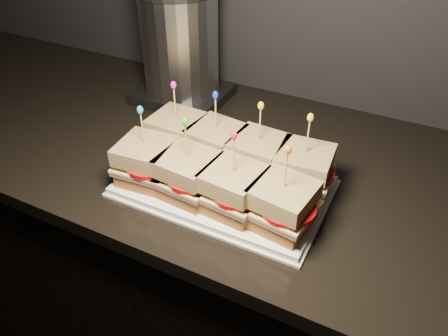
% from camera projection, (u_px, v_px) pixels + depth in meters
% --- Properties ---
extents(cabinet, '(2.48, 0.64, 0.90)m').
position_uv_depth(cabinet, '(269.00, 302.00, 1.25)').
color(cabinet, black).
rests_on(cabinet, ground).
extents(granite_slab, '(2.52, 0.68, 0.03)m').
position_uv_depth(granite_slab, '(281.00, 174.00, 0.97)').
color(granite_slab, black).
rests_on(granite_slab, cabinet).
extents(platter, '(0.41, 0.25, 0.02)m').
position_uv_depth(platter, '(224.00, 186.00, 0.90)').
color(platter, white).
rests_on(platter, granite_slab).
extents(platter_rim, '(0.42, 0.26, 0.01)m').
position_uv_depth(platter_rim, '(224.00, 188.00, 0.90)').
color(platter_rim, white).
rests_on(platter_rim, granite_slab).
extents(sandwich_0_bread_bot, '(0.10, 0.10, 0.03)m').
position_uv_depth(sandwich_0_bread_bot, '(178.00, 145.00, 0.98)').
color(sandwich_0_bread_bot, brown).
rests_on(sandwich_0_bread_bot, platter).
extents(sandwich_0_ham, '(0.11, 0.11, 0.01)m').
position_uv_depth(sandwich_0_ham, '(178.00, 138.00, 0.96)').
color(sandwich_0_ham, '#CB6D6F').
rests_on(sandwich_0_ham, sandwich_0_bread_bot).
extents(sandwich_0_cheese, '(0.12, 0.11, 0.01)m').
position_uv_depth(sandwich_0_cheese, '(177.00, 136.00, 0.96)').
color(sandwich_0_cheese, '#F0E190').
rests_on(sandwich_0_cheese, sandwich_0_ham).
extents(sandwich_0_tomato, '(0.10, 0.10, 0.01)m').
position_uv_depth(sandwich_0_tomato, '(180.00, 135.00, 0.95)').
color(sandwich_0_tomato, '#B10C0D').
rests_on(sandwich_0_tomato, sandwich_0_cheese).
extents(sandwich_0_bread_top, '(0.11, 0.11, 0.03)m').
position_uv_depth(sandwich_0_bread_top, '(176.00, 124.00, 0.94)').
color(sandwich_0_bread_top, brown).
rests_on(sandwich_0_bread_top, sandwich_0_tomato).
extents(sandwich_0_pick, '(0.00, 0.00, 0.09)m').
position_uv_depth(sandwich_0_pick, '(175.00, 105.00, 0.91)').
color(sandwich_0_pick, tan).
rests_on(sandwich_0_pick, sandwich_0_bread_top).
extents(sandwich_0_frill, '(0.01, 0.01, 0.02)m').
position_uv_depth(sandwich_0_frill, '(173.00, 85.00, 0.89)').
color(sandwich_0_frill, '#CA18C1').
rests_on(sandwich_0_frill, sandwich_0_pick).
extents(sandwich_1_bread_bot, '(0.11, 0.11, 0.03)m').
position_uv_depth(sandwich_1_bread_bot, '(216.00, 156.00, 0.94)').
color(sandwich_1_bread_bot, brown).
rests_on(sandwich_1_bread_bot, platter).
extents(sandwich_1_ham, '(0.12, 0.12, 0.01)m').
position_uv_depth(sandwich_1_ham, '(216.00, 149.00, 0.93)').
color(sandwich_1_ham, '#CB6D6F').
rests_on(sandwich_1_ham, sandwich_1_bread_bot).
extents(sandwich_1_cheese, '(0.13, 0.12, 0.01)m').
position_uv_depth(sandwich_1_cheese, '(216.00, 147.00, 0.93)').
color(sandwich_1_cheese, '#F0E190').
rests_on(sandwich_1_cheese, sandwich_1_ham).
extents(sandwich_1_tomato, '(0.10, 0.10, 0.01)m').
position_uv_depth(sandwich_1_tomato, '(220.00, 147.00, 0.91)').
color(sandwich_1_tomato, '#B10C0D').
rests_on(sandwich_1_tomato, sandwich_1_cheese).
extents(sandwich_1_bread_top, '(0.11, 0.11, 0.03)m').
position_uv_depth(sandwich_1_bread_top, '(216.00, 135.00, 0.91)').
color(sandwich_1_bread_top, brown).
rests_on(sandwich_1_bread_top, sandwich_1_tomato).
extents(sandwich_1_pick, '(0.00, 0.00, 0.09)m').
position_uv_depth(sandwich_1_pick, '(216.00, 115.00, 0.88)').
color(sandwich_1_pick, tan).
rests_on(sandwich_1_pick, sandwich_1_bread_top).
extents(sandwich_1_frill, '(0.01, 0.01, 0.02)m').
position_uv_depth(sandwich_1_frill, '(215.00, 95.00, 0.85)').
color(sandwich_1_frill, '#141ED6').
rests_on(sandwich_1_frill, sandwich_1_pick).
extents(sandwich_2_bread_bot, '(0.11, 0.11, 0.03)m').
position_uv_depth(sandwich_2_bread_bot, '(257.00, 168.00, 0.91)').
color(sandwich_2_bread_bot, brown).
rests_on(sandwich_2_bread_bot, platter).
extents(sandwich_2_ham, '(0.12, 0.11, 0.01)m').
position_uv_depth(sandwich_2_ham, '(258.00, 161.00, 0.89)').
color(sandwich_2_ham, '#CB6D6F').
rests_on(sandwich_2_ham, sandwich_2_bread_bot).
extents(sandwich_2_cheese, '(0.12, 0.12, 0.01)m').
position_uv_depth(sandwich_2_cheese, '(258.00, 159.00, 0.89)').
color(sandwich_2_cheese, '#F0E190').
rests_on(sandwich_2_cheese, sandwich_2_ham).
extents(sandwich_2_tomato, '(0.10, 0.10, 0.01)m').
position_uv_depth(sandwich_2_tomato, '(262.00, 159.00, 0.88)').
color(sandwich_2_tomato, '#B10C0D').
rests_on(sandwich_2_tomato, sandwich_2_cheese).
extents(sandwich_2_bread_top, '(0.11, 0.11, 0.03)m').
position_uv_depth(sandwich_2_bread_top, '(259.00, 147.00, 0.87)').
color(sandwich_2_bread_top, brown).
rests_on(sandwich_2_bread_top, sandwich_2_tomato).
extents(sandwich_2_pick, '(0.00, 0.00, 0.09)m').
position_uv_depth(sandwich_2_pick, '(260.00, 126.00, 0.84)').
color(sandwich_2_pick, tan).
rests_on(sandwich_2_pick, sandwich_2_bread_top).
extents(sandwich_2_frill, '(0.01, 0.01, 0.02)m').
position_uv_depth(sandwich_2_frill, '(261.00, 106.00, 0.82)').
color(sandwich_2_frill, yellow).
rests_on(sandwich_2_frill, sandwich_2_pick).
extents(sandwich_3_bread_bot, '(0.11, 0.11, 0.03)m').
position_uv_depth(sandwich_3_bread_bot, '(302.00, 181.00, 0.87)').
color(sandwich_3_bread_bot, brown).
rests_on(sandwich_3_bread_bot, platter).
extents(sandwich_3_ham, '(0.12, 0.11, 0.01)m').
position_uv_depth(sandwich_3_ham, '(303.00, 174.00, 0.86)').
color(sandwich_3_ham, '#CB6D6F').
rests_on(sandwich_3_ham, sandwich_3_bread_bot).
extents(sandwich_3_cheese, '(0.12, 0.12, 0.01)m').
position_uv_depth(sandwich_3_cheese, '(303.00, 171.00, 0.86)').
color(sandwich_3_cheese, '#F0E190').
rests_on(sandwich_3_cheese, sandwich_3_ham).
extents(sandwich_3_tomato, '(0.10, 0.10, 0.01)m').
position_uv_depth(sandwich_3_tomato, '(308.00, 172.00, 0.84)').
color(sandwich_3_tomato, '#B10C0D').
rests_on(sandwich_3_tomato, sandwich_3_cheese).
extents(sandwich_3_bread_top, '(0.11, 0.11, 0.03)m').
position_uv_depth(sandwich_3_bread_top, '(305.00, 159.00, 0.84)').
color(sandwich_3_bread_top, brown).
rests_on(sandwich_3_bread_top, sandwich_3_tomato).
extents(sandwich_3_pick, '(0.00, 0.00, 0.09)m').
position_uv_depth(sandwich_3_pick, '(308.00, 139.00, 0.81)').
color(sandwich_3_pick, tan).
rests_on(sandwich_3_pick, sandwich_3_bread_top).
extents(sandwich_3_frill, '(0.01, 0.01, 0.02)m').
position_uv_depth(sandwich_3_frill, '(310.00, 117.00, 0.78)').
color(sandwich_3_frill, yellow).
rests_on(sandwich_3_frill, sandwich_3_pick).
extents(sandwich_4_bread_bot, '(0.11, 0.11, 0.03)m').
position_uv_depth(sandwich_4_bread_bot, '(148.00, 173.00, 0.89)').
color(sandwich_4_bread_bot, brown).
rests_on(sandwich_4_bread_bot, platter).
extents(sandwich_4_ham, '(0.12, 0.12, 0.01)m').
position_uv_depth(sandwich_4_ham, '(147.00, 166.00, 0.88)').
color(sandwich_4_ham, '#CB6D6F').
rests_on(sandwich_4_ham, sandwich_4_bread_bot).
extents(sandwich_4_cheese, '(0.12, 0.12, 0.01)m').
position_uv_depth(sandwich_4_cheese, '(147.00, 163.00, 0.88)').
color(sandwich_4_cheese, '#F0E190').
rests_on(sandwich_4_cheese, sandwich_4_ham).
extents(sandwich_4_tomato, '(0.10, 0.10, 0.01)m').
position_uv_depth(sandwich_4_tomato, '(150.00, 163.00, 0.86)').
color(sandwich_4_tomato, '#B10C0D').
rests_on(sandwich_4_tomato, sandwich_4_cheese).
extents(sandwich_4_bread_top, '(0.11, 0.11, 0.03)m').
position_uv_depth(sandwich_4_bread_top, '(145.00, 151.00, 0.86)').
color(sandwich_4_bread_top, brown).
rests_on(sandwich_4_bread_top, sandwich_4_tomato).
extents(sandwich_4_pick, '(0.00, 0.00, 0.09)m').
position_uv_depth(sandwich_4_pick, '(143.00, 131.00, 0.83)').
color(sandwich_4_pick, tan).
rests_on(sandwich_4_pick, sandwich_4_bread_top).
extents(sandwich_4_frill, '(0.01, 0.01, 0.02)m').
position_uv_depth(sandwich_4_frill, '(140.00, 110.00, 0.80)').
color(sandwich_4_frill, '#1290B2').
rests_on(sandwich_4_frill, sandwich_4_pick).
extents(sandwich_5_bread_bot, '(0.11, 0.11, 0.03)m').
position_uv_depth(sandwich_5_bread_bot, '(189.00, 186.00, 0.86)').
color(sandwich_5_bread_bot, brown).
rests_on(sandwich_5_bread_bot, platter).
extents(sandwich_5_ham, '(0.12, 0.12, 0.01)m').
position_uv_depth(sandwich_5_ham, '(188.00, 179.00, 0.85)').
color(sandwich_5_ham, '#CB6D6F').
rests_on(sandwich_5_ham, sandwich_5_bread_bot).
extents(sandwich_5_cheese, '(0.12, 0.12, 0.01)m').
position_uv_depth(sandwich_5_cheese, '(188.00, 176.00, 0.84)').
color(sandwich_5_cheese, '#F0E190').
rests_on(sandwich_5_cheese, sandwich_5_ham).
extents(sandwich_5_tomato, '(0.10, 0.10, 0.01)m').
position_uv_depth(sandwich_5_tomato, '(192.00, 177.00, 0.83)').
color(sandwich_5_tomato, '#B10C0D').
rests_on(sandwich_5_tomato, sandwich_5_cheese).
extents(sandwich_5_bread_top, '(0.11, 0.11, 0.03)m').
position_uv_depth(sandwich_5_bread_top, '(187.00, 164.00, 0.82)').
color(sandwich_5_bread_top, brown).
rests_on(sandwich_5_bread_top, sandwich_5_tomato).
extents(sandwich_5_pick, '(0.00, 0.00, 0.09)m').
position_uv_depth(sandwich_5_pick, '(186.00, 143.00, 0.80)').
color(sandwich_5_pick, tan).
rests_on(sandwich_5_pick, sandwich_5_bread_top).
extents(sandwich_5_frill, '(0.01, 0.01, 0.02)m').
position_uv_depth(sandwich_5_frill, '(185.00, 122.00, 0.77)').
color(sandwich_5_frill, '#22AC14').
rests_on(sandwich_5_frill, sandwich_5_pick).
extents(sandwich_6_bread_bot, '(0.11, 0.11, 0.03)m').
position_uv_depth(sandwich_6_bread_bot, '(233.00, 201.00, 0.82)').
color(sandwich_6_bread_bot, brown).
rests_on(sandwich_6_bread_bot, platter).
extents(sandwich_6_ham, '(0.12, 0.12, 0.01)m').
position_uv_depth(sandwich_6_ham, '(233.00, 194.00, 0.81)').
color(sandwich_6_ham, '#CB6D6F').
rests_on(sandwich_6_ham, sandwich_6_bread_bot).
extents(sandwich_6_cheese, '(0.12, 0.12, 0.01)m').
position_uv_depth(sandwich_6_cheese, '(233.00, 191.00, 0.81)').
color(sandwich_6_cheese, '#F0E190').
rests_on(sandwich_6_cheese, sandwich_6_ham).
extents(sandwich_6_tomato, '(0.10, 0.10, 0.01)m').
position_uv_depth(sandwich_6_tomato, '(238.00, 192.00, 0.79)').
color(sandwich_6_tomato, '#B10C0D').
rests_on(sandwich_6_tomato, sandwich_6_cheese).
extents(sandwich_6_bread_top, '(0.11, 0.11, 0.03)m').
position_uv_depth(sandwich_6_bread_top, '(233.00, 178.00, 0.79)').
color(sandwich_6_bread_top, brown).
rests_on(sandwich_6_bread_top, sandwich_6_tomato).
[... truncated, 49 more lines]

